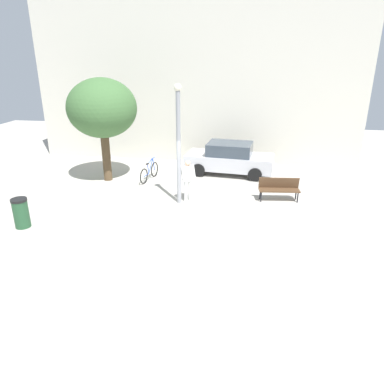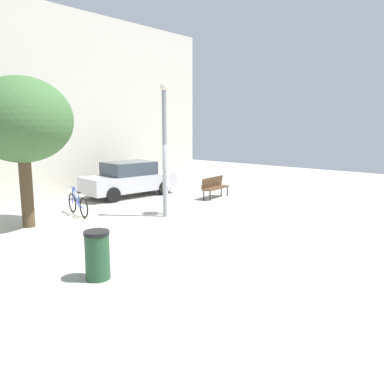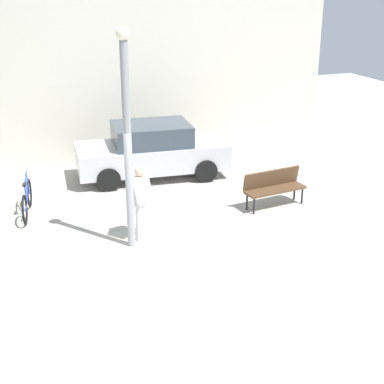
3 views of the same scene
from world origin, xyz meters
TOP-DOWN VIEW (x-y plane):
  - ground_plane at (0.00, 0.00)m, footprint 36.00×36.00m
  - building_facade at (0.00, 8.26)m, footprint 17.34×2.00m
  - lamppost at (0.26, 1.16)m, footprint 0.28×0.28m
  - person_by_lamppost at (0.57, 1.42)m, footprint 0.59×0.56m
  - park_bench at (4.17, 2.04)m, footprint 1.64×0.64m
  - plaza_tree at (-3.56, 3.42)m, footprint 3.05×3.05m
  - bicycle_blue at (-1.62, 3.68)m, footprint 0.41×1.78m
  - parked_car_silver at (2.01, 5.21)m, footprint 4.36×2.17m
  - trash_bin at (-4.62, -1.76)m, footprint 0.53×0.53m

SIDE VIEW (x-z plane):
  - ground_plane at x=0.00m, z-range 0.00..0.00m
  - bicycle_blue at x=-1.62m, z-range -0.10..0.87m
  - trash_bin at x=-4.62m, z-range 0.00..1.03m
  - park_bench at x=4.17m, z-range 0.08..1.01m
  - parked_car_silver at x=2.01m, z-range 0.00..1.55m
  - person_by_lamppost at x=0.57m, z-range 0.13..1.80m
  - lamppost at x=0.26m, z-range 0.23..4.79m
  - plaza_tree at x=-3.56m, z-range 0.98..5.60m
  - building_facade at x=0.00m, z-range 0.00..8.14m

